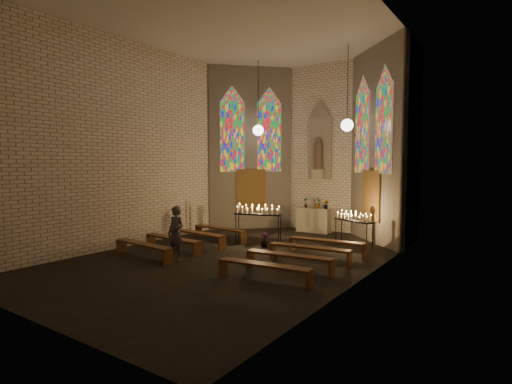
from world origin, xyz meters
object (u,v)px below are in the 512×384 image
Objects in this scene: votive_stand_left at (258,212)px; votive_stand_right at (354,218)px; visitor at (176,233)px; aisle_flower_pot at (264,240)px; altar at (314,220)px.

votive_stand_left is 1.14× the size of votive_stand_right.
visitor is (-3.58, -4.88, -0.17)m from votive_stand_right.
votive_stand_left is 3.79m from visitor.
votive_stand_right is (3.21, 1.12, -0.12)m from votive_stand_left.
aisle_flower_pot is 3.16m from votive_stand_right.
votive_stand_right is 6.06m from visitor.
altar is 0.90× the size of votive_stand_right.
votive_stand_right is at bearing 56.03° from visitor.
altar is at bearing 89.13° from aisle_flower_pot.
votive_stand_left is 3.40m from votive_stand_right.
votive_stand_right is (2.39, -1.85, 0.47)m from altar.
aisle_flower_pot is 1.36m from votive_stand_left.
visitor reaches higher than aisle_flower_pot.
aisle_flower_pot is 3.27m from visitor.
votive_stand_left is (-0.82, -2.97, 0.59)m from altar.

